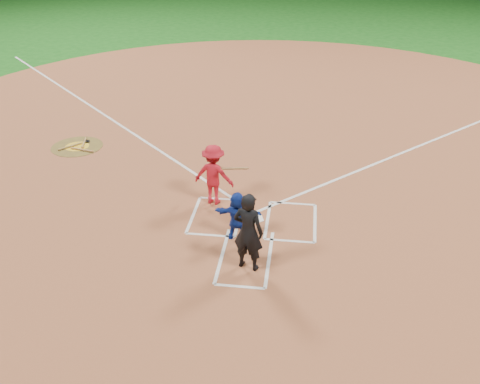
# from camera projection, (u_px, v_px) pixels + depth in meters

# --- Properties ---
(ground) EXTENTS (120.00, 120.00, 0.00)m
(ground) POSITION_uv_depth(u_px,v_px,m) (253.00, 219.00, 13.89)
(ground) COLOR #155615
(ground) RESTS_ON ground
(home_plate_dirt) EXTENTS (28.00, 28.00, 0.01)m
(home_plate_dirt) POSITION_uv_depth(u_px,v_px,m) (271.00, 131.00, 19.10)
(home_plate_dirt) COLOR brown
(home_plate_dirt) RESTS_ON ground
(home_plate) EXTENTS (0.60, 0.60, 0.02)m
(home_plate) POSITION_uv_depth(u_px,v_px,m) (253.00, 218.00, 13.89)
(home_plate) COLOR white
(home_plate) RESTS_ON home_plate_dirt
(on_deck_circle) EXTENTS (1.70, 1.70, 0.01)m
(on_deck_circle) POSITION_uv_depth(u_px,v_px,m) (77.00, 147.00, 17.90)
(on_deck_circle) COLOR brown
(on_deck_circle) RESTS_ON home_plate_dirt
(on_deck_logo) EXTENTS (0.80, 0.80, 0.00)m
(on_deck_logo) POSITION_uv_depth(u_px,v_px,m) (77.00, 146.00, 17.90)
(on_deck_logo) COLOR gold
(on_deck_logo) RESTS_ON on_deck_circle
(on_deck_bat_a) EXTENTS (0.25, 0.83, 0.06)m
(on_deck_bat_a) POSITION_uv_depth(u_px,v_px,m) (84.00, 143.00, 18.09)
(on_deck_bat_a) COLOR #A87A3D
(on_deck_bat_a) RESTS_ON on_deck_circle
(on_deck_bat_b) EXTENTS (0.59, 0.68, 0.06)m
(on_deck_bat_b) POSITION_uv_depth(u_px,v_px,m) (70.00, 146.00, 17.82)
(on_deck_bat_b) COLOR olive
(on_deck_bat_b) RESTS_ON on_deck_circle
(on_deck_bat_c) EXTENTS (0.83, 0.25, 0.06)m
(on_deck_bat_c) POSITION_uv_depth(u_px,v_px,m) (82.00, 150.00, 17.59)
(on_deck_bat_c) COLOR #A56E3C
(on_deck_bat_c) RESTS_ON on_deck_circle
(bat_weight_donut) EXTENTS (0.19, 0.19, 0.05)m
(bat_weight_donut) POSITION_uv_depth(u_px,v_px,m) (87.00, 141.00, 18.22)
(bat_weight_donut) COLOR black
(bat_weight_donut) RESTS_ON on_deck_circle
(catcher) EXTENTS (1.17, 0.42, 1.24)m
(catcher) POSITION_uv_depth(u_px,v_px,m) (237.00, 216.00, 12.82)
(catcher) COLOR #122E98
(catcher) RESTS_ON home_plate_dirt
(umpire) EXTENTS (0.78, 0.62, 1.88)m
(umpire) POSITION_uv_depth(u_px,v_px,m) (248.00, 232.00, 11.62)
(umpire) COLOR black
(umpire) RESTS_ON home_plate_dirt
(chalk_markings) EXTENTS (28.35, 17.32, 0.01)m
(chalk_markings) POSITION_uv_depth(u_px,v_px,m) (270.00, 139.00, 18.48)
(chalk_markings) COLOR white
(chalk_markings) RESTS_ON home_plate_dirt
(batter_at_plate) EXTENTS (1.52, 0.86, 1.68)m
(batter_at_plate) POSITION_uv_depth(u_px,v_px,m) (214.00, 175.00, 14.24)
(batter_at_plate) COLOR red
(batter_at_plate) RESTS_ON home_plate_dirt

